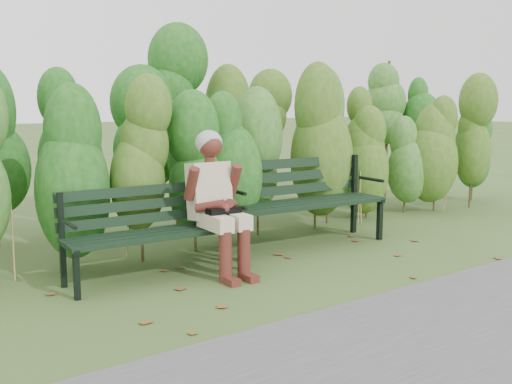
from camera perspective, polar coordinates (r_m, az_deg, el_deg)
ground at (r=5.64m, az=2.12°, el=-7.99°), size 80.00×80.00×0.00m
footpath at (r=4.24m, az=21.48°, el=-14.31°), size 60.00×2.50×0.01m
hedge_band at (r=6.97m, az=-7.39°, el=5.65°), size 11.04×1.67×2.42m
leaf_litter at (r=5.28m, az=-1.46°, el=-9.13°), size 5.53×2.14×0.01m
bench_left at (r=5.59m, az=-9.74°, el=-3.02°), size 1.71×0.65×0.84m
bench_right at (r=6.78m, az=4.13°, el=-0.23°), size 1.98×0.79×0.97m
seated_woman at (r=5.63m, az=-3.81°, el=-0.27°), size 0.56×0.83×1.34m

